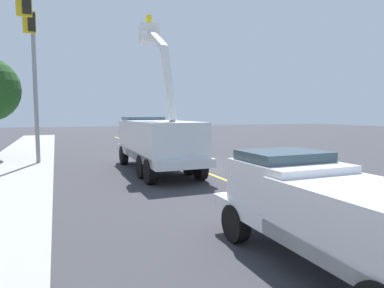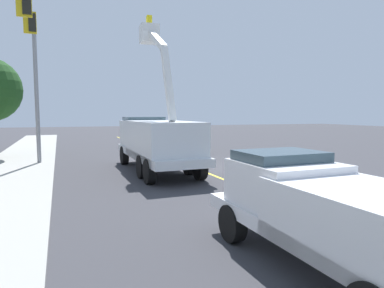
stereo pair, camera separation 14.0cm
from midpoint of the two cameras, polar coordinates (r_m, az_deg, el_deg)
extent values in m
plane|color=#38383D|center=(18.09, -0.35, -3.91)|extent=(120.00, 120.00, 0.00)
cube|color=#9E9E99|center=(16.93, -29.02, -5.01)|extent=(60.10, 6.43, 0.12)
cube|color=yellow|center=(18.09, -0.35, -3.90)|extent=(49.95, 2.52, 0.01)
cube|color=silver|center=(16.62, -6.24, -1.63)|extent=(8.31, 2.88, 0.36)
cube|color=silver|center=(19.08, -8.45, 1.55)|extent=(2.73, 2.47, 1.60)
cube|color=#384C56|center=(19.24, -8.62, 3.67)|extent=(1.90, 2.18, 0.64)
cube|color=silver|center=(15.61, -5.26, 0.59)|extent=(5.36, 2.74, 1.80)
cube|color=white|center=(14.76, -4.33, 10.33)|extent=(1.42, 0.36, 3.33)
cube|color=white|center=(16.79, -6.45, 17.50)|extent=(2.59, 0.43, 1.53)
cube|color=white|center=(18.05, -7.63, 18.22)|extent=(0.90, 0.90, 0.90)
cube|color=yellow|center=(18.19, -7.66, 20.07)|extent=(0.36, 0.24, 0.60)
cylinder|color=black|center=(19.19, -11.84, -1.93)|extent=(1.05, 0.39, 1.04)
cylinder|color=black|center=(19.72, -5.40, -1.65)|extent=(1.05, 0.39, 1.04)
cylinder|color=black|center=(14.98, -8.80, -3.88)|extent=(1.05, 0.39, 1.04)
cylinder|color=black|center=(15.65, -0.75, -3.43)|extent=(1.05, 0.39, 1.04)
cylinder|color=black|center=(13.72, -7.51, -4.70)|extent=(1.05, 0.39, 1.04)
cylinder|color=black|center=(14.45, 1.17, -4.15)|extent=(1.05, 0.39, 1.04)
cube|color=white|center=(6.78, 22.21, -13.47)|extent=(5.69, 2.36, 0.30)
cube|color=white|center=(7.53, 15.73, -7.08)|extent=(2.10, 2.02, 1.10)
cube|color=#384C56|center=(7.60, 14.89, -3.27)|extent=(1.43, 1.83, 0.56)
cube|color=white|center=(6.03, 29.22, -12.14)|extent=(3.46, 2.26, 1.10)
cylinder|color=black|center=(7.75, 6.99, -13.32)|extent=(0.85, 0.34, 0.84)
cylinder|color=black|center=(8.79, 18.02, -11.28)|extent=(0.85, 0.34, 0.84)
cube|color=tan|center=(26.11, -1.97, 0.66)|extent=(4.88, 2.12, 0.70)
cube|color=#384C56|center=(26.21, -2.09, 1.99)|extent=(3.53, 1.83, 0.60)
cylinder|color=black|center=(24.97, 1.18, -0.59)|extent=(0.69, 0.27, 0.68)
cylinder|color=black|center=(24.34, -2.52, -0.75)|extent=(0.69, 0.27, 0.68)
cylinder|color=black|center=(27.98, -1.49, 0.04)|extent=(0.69, 0.27, 0.68)
cylinder|color=black|center=(27.42, -4.83, -0.08)|extent=(0.69, 0.27, 0.68)
cube|color=black|center=(12.87, 8.39, -7.65)|extent=(0.40, 0.40, 0.04)
cone|color=orange|center=(12.79, 8.41, -5.95)|extent=(0.32, 0.32, 0.74)
cylinder|color=white|center=(12.78, 8.42, -5.63)|extent=(0.20, 0.20, 0.08)
cube|color=black|center=(21.37, -4.25, -2.46)|extent=(0.40, 0.40, 0.04)
cone|color=orange|center=(21.32, -4.26, -1.28)|extent=(0.32, 0.32, 0.84)
cylinder|color=white|center=(21.31, -4.26, -1.06)|extent=(0.20, 0.20, 0.08)
cylinder|color=gray|center=(20.55, -25.47, 8.33)|extent=(0.22, 0.22, 8.33)
cube|color=gray|center=(17.55, -26.62, 20.53)|extent=(7.26, 0.50, 0.16)
cube|color=gold|center=(18.11, -26.37, 18.24)|extent=(0.15, 0.57, 1.00)
cube|color=black|center=(18.10, -26.04, 18.25)|extent=(0.21, 0.33, 0.84)
cube|color=gold|center=(15.30, -27.17, 20.74)|extent=(0.15, 0.57, 1.00)
cube|color=black|center=(15.30, -26.77, 20.77)|extent=(0.21, 0.33, 0.84)
camera|label=1|loc=(0.07, -90.25, -0.02)|focal=31.07mm
camera|label=2|loc=(0.07, 89.75, 0.02)|focal=31.07mm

